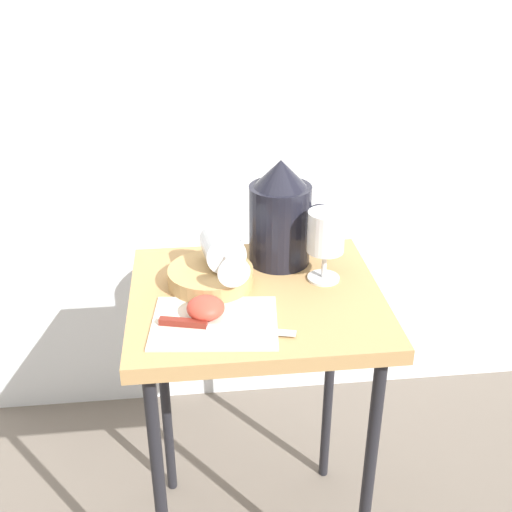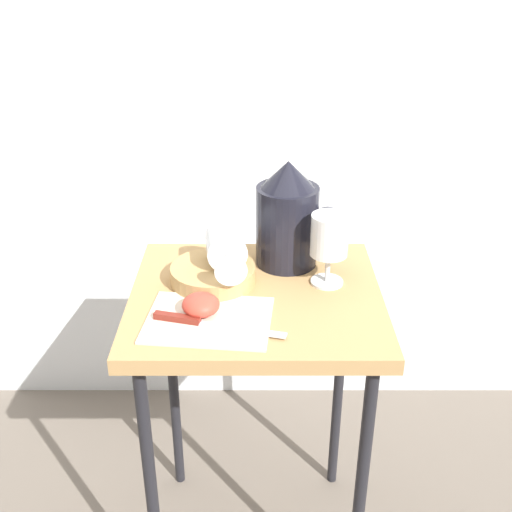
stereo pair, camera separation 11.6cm
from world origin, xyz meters
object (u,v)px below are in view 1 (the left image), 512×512
Objects in this scene: basket_tray at (211,277)px; pitcher at (280,222)px; wine_glass_upright at (326,236)px; apple_half_left at (206,308)px; table at (256,328)px; wine_glass_tipped_near at (223,248)px; knife at (206,325)px.

basket_tray is 0.18m from pitcher.
apple_half_left is at bearing -153.53° from wine_glass_upright.
table is 0.16m from apple_half_left.
apple_half_left is at bearing -128.33° from pitcher.
wine_glass_upright reaches higher than apple_half_left.
pitcher is at bearing 63.23° from table.
knife is (-0.04, -0.16, -0.07)m from wine_glass_tipped_near.
apple_half_left reaches higher than knife.
table is 3.06× the size of pitcher.
apple_half_left is 0.04m from knife.
pitcher is at bearing 51.67° from apple_half_left.
table is 0.23m from wine_glass_upright.
basket_tray reaches higher than table.
pitcher reaches higher than knife.
wine_glass_tipped_near reaches higher than apple_half_left.
table is at bearing -116.77° from pitcher.
table is at bearing -164.11° from wine_glass_upright.
table is at bearing -41.49° from wine_glass_tipped_near.
pitcher reaches higher than apple_half_left.
pitcher is 0.27m from apple_half_left.
pitcher reaches higher than wine_glass_upright.
table is 0.17m from wine_glass_tipped_near.
basket_tray is at bearing 84.40° from knife.
wine_glass_upright is (0.22, -0.00, 0.08)m from basket_tray.
basket_tray is 0.12m from apple_half_left.
apple_half_left is at bearing 88.59° from knife.
basket_tray is 0.06m from wine_glass_tipped_near.
table is 4.67× the size of wine_glass_upright.
table is at bearing 38.66° from apple_half_left.
apple_half_left reaches higher than basket_tray.
wine_glass_upright is at bearing 15.89° from table.
wine_glass_upright is 2.13× the size of apple_half_left.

